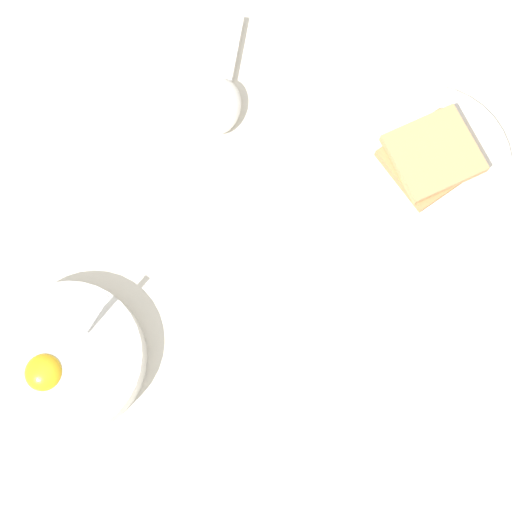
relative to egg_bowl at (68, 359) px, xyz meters
name	(u,v)px	position (x,y,z in m)	size (l,w,h in m)	color
ground_plane	(242,217)	(-0.21, 0.17, -0.02)	(3.00, 3.00, 0.00)	silver
egg_bowl	(68,359)	(0.00, 0.00, 0.00)	(0.18, 0.18, 0.07)	white
toast_plate	(428,162)	(-0.32, 0.38, -0.02)	(0.21, 0.21, 0.01)	white
toast_sandwich	(432,157)	(-0.32, 0.38, 0.00)	(0.14, 0.14, 0.03)	tan
soup_spoon	(221,98)	(-0.36, 0.11, -0.01)	(0.17, 0.06, 0.03)	white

